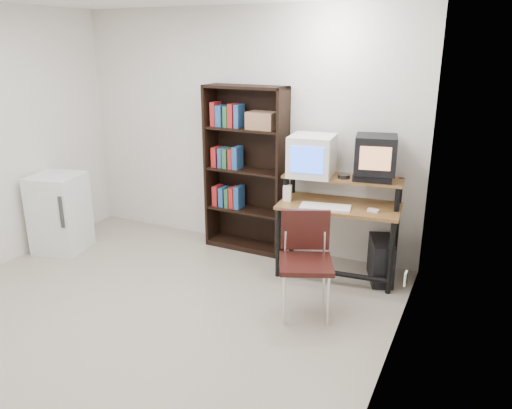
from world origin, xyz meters
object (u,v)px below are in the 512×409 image
at_px(crt_monitor, 312,156).
at_px(mini_fridge, 60,213).
at_px(bookshelf, 247,168).
at_px(crt_tv, 376,154).
at_px(pc_tower, 381,260).
at_px(computer_desk, 339,209).
at_px(school_chair, 306,252).

relative_size(crt_monitor, mini_fridge, 0.54).
relative_size(bookshelf, mini_fridge, 2.10).
height_order(crt_tv, pc_tower, crt_tv).
xyz_separation_m(crt_tv, mini_fridge, (-3.25, -0.84, -0.80)).
height_order(pc_tower, mini_fridge, mini_fridge).
relative_size(computer_desk, mini_fridge, 1.40).
xyz_separation_m(school_chair, bookshelf, (-1.08, 1.07, 0.38)).
height_order(computer_desk, school_chair, computer_desk).
distance_m(crt_monitor, crt_tv, 0.61).
distance_m(computer_desk, mini_fridge, 3.06).
height_order(computer_desk, mini_fridge, computer_desk).
distance_m(crt_tv, bookshelf, 1.45).
bearing_deg(crt_tv, crt_monitor, 173.62).
distance_m(school_chair, mini_fridge, 2.93).
xyz_separation_m(crt_monitor, school_chair, (0.28, -0.90, -0.63)).
distance_m(crt_monitor, school_chair, 1.13).
bearing_deg(school_chair, pc_tower, 38.14).
bearing_deg(computer_desk, crt_tv, 16.61).
distance_m(school_chair, bookshelf, 1.57).
height_order(crt_monitor, bookshelf, bookshelf).
relative_size(school_chair, bookshelf, 0.49).
xyz_separation_m(pc_tower, school_chair, (-0.47, -0.87, 0.33)).
xyz_separation_m(bookshelf, mini_fridge, (-1.84, -0.96, -0.49)).
relative_size(crt_monitor, crt_tv, 1.06).
distance_m(crt_monitor, bookshelf, 0.86).
xyz_separation_m(crt_tv, school_chair, (-0.33, -0.95, -0.69)).
xyz_separation_m(computer_desk, crt_monitor, (-0.32, 0.06, 0.49)).
xyz_separation_m(crt_monitor, pc_tower, (0.75, -0.03, -0.96)).
xyz_separation_m(computer_desk, bookshelf, (-1.13, 0.24, 0.24)).
bearing_deg(crt_tv, pc_tower, -41.78).
height_order(computer_desk, crt_tv, crt_tv).
xyz_separation_m(crt_monitor, crt_tv, (0.61, 0.05, 0.06)).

